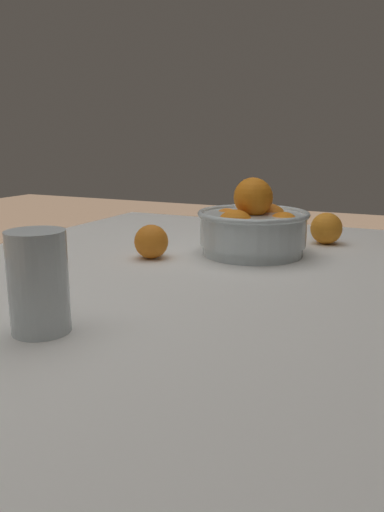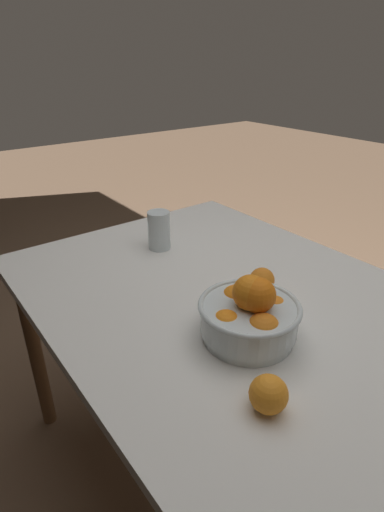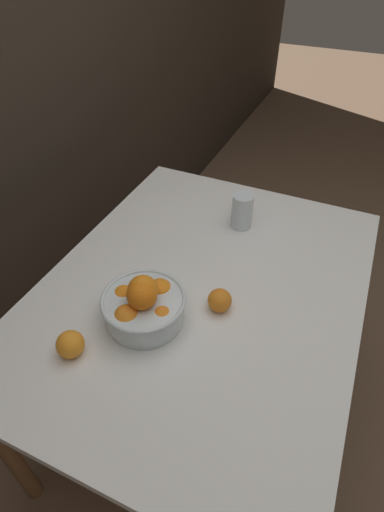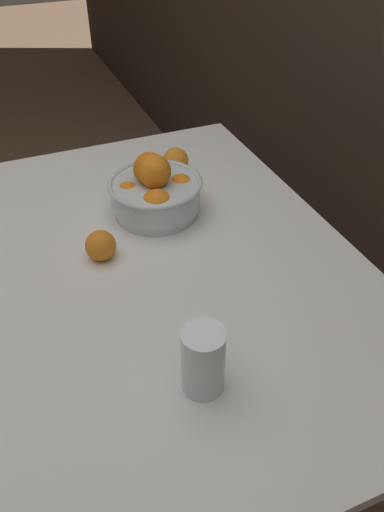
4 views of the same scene
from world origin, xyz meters
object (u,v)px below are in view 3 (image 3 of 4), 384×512
object	(u,v)px
fruit_bowl	(144,305)
orange_loose_near_bowl	(70,344)
orange_loose_front	(220,300)
juice_glass	(242,212)

from	to	relation	value
fruit_bowl	orange_loose_near_bowl	xyz separation A→B (m)	(-0.17, 0.12, -0.03)
fruit_bowl	orange_loose_front	distance (m)	0.22
juice_glass	orange_loose_front	bearing A→B (deg)	-169.92
fruit_bowl	orange_loose_front	world-z (taller)	fruit_bowl
fruit_bowl	orange_loose_near_bowl	bearing A→B (deg)	145.22
juice_glass	orange_loose_near_bowl	bearing A→B (deg)	162.46
orange_loose_near_bowl	fruit_bowl	bearing A→B (deg)	-34.78
orange_loose_near_bowl	orange_loose_front	world-z (taller)	orange_loose_near_bowl
juice_glass	orange_loose_near_bowl	size ratio (longest dim) A/B	1.78
orange_loose_near_bowl	juice_glass	bearing A→B (deg)	-17.54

